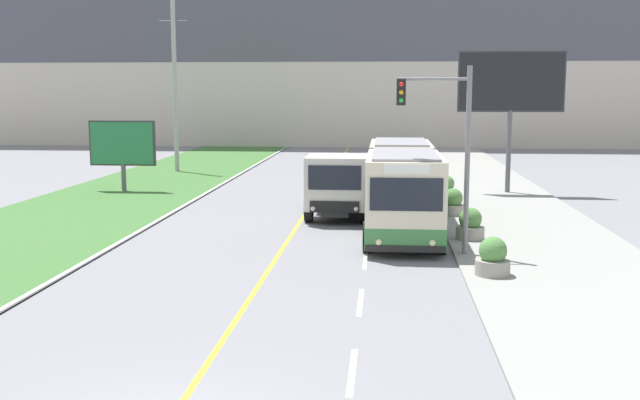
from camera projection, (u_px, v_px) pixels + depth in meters
apartment_block_background at (351, 28)px, 70.70m from camera, size 80.00×8.04×22.12m
city_bus at (402, 187)px, 28.07m from camera, size 2.64×11.50×3.07m
dump_truck at (338, 186)px, 30.23m from camera, size 2.46×6.43×2.60m
utility_pole_far at (175, 86)px, 47.11m from camera, size 1.80×0.28×10.72m
traffic_light_mast at (447, 136)px, 22.94m from camera, size 2.28×0.32×5.88m
billboard_large at (511, 86)px, 36.84m from camera, size 5.20×0.24×7.05m
billboard_small at (122, 145)px, 38.14m from camera, size 3.41×0.24×3.63m
planter_round_near at (493, 258)px, 20.60m from camera, size 0.96×0.96×1.07m
planter_round_second at (470, 225)px, 25.59m from camera, size 0.97×0.97×1.10m
planter_round_third at (453, 203)px, 30.59m from camera, size 1.01×1.01×1.10m
planter_round_far at (446, 188)px, 35.57m from camera, size 0.96×0.96×1.06m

